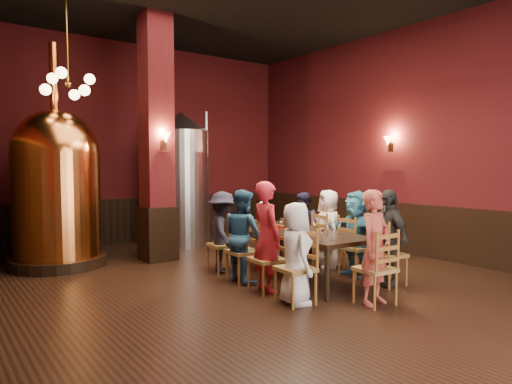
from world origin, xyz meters
TOP-DOWN VIEW (x-y plane):
  - room at (0.00, 0.00)m, footprint 10.00×10.02m
  - wainscot_right at (3.96, 0.00)m, footprint 0.08×9.90m
  - wainscot_back at (0.00, 4.96)m, footprint 7.90×0.08m
  - column at (-0.30, 2.80)m, footprint 0.58×0.58m
  - pendant_cluster at (-1.80, 2.90)m, footprint 0.90×0.90m
  - sconce_wall at (3.90, 0.80)m, footprint 0.20×0.20m
  - sconce_column at (-0.30, 2.50)m, footprint 0.20×0.20m
  - dining_table at (0.93, 0.20)m, footprint 1.18×2.47m
  - chair_0 at (0.00, -0.73)m, footprint 0.49×0.49m
  - person_0 at (0.00, -0.73)m, footprint 0.61×0.74m
  - chair_1 at (0.05, -0.07)m, footprint 0.49×0.49m
  - person_1 at (0.05, -0.07)m, footprint 0.45×0.61m
  - chair_2 at (0.10, 0.59)m, footprint 0.49×0.49m
  - person_2 at (0.10, 0.59)m, footprint 0.35×0.69m
  - chair_3 at (0.16, 1.26)m, footprint 0.49×0.49m
  - person_3 at (0.16, 1.26)m, footprint 0.77×0.98m
  - chair_4 at (1.70, -0.86)m, footprint 0.49×0.49m
  - person_4 at (1.70, -0.86)m, footprint 0.57×0.90m
  - chair_5 at (1.75, -0.20)m, footprint 0.49×0.49m
  - person_5 at (1.75, -0.20)m, footprint 0.57×1.31m
  - chair_6 at (1.80, 0.46)m, footprint 0.49×0.49m
  - person_6 at (1.80, 0.46)m, footprint 0.65×0.77m
  - chair_7 at (1.85, 1.13)m, footprint 0.49×0.49m
  - person_7 at (1.85, 1.13)m, footprint 0.35×0.64m
  - chair_8 at (0.81, -1.35)m, footprint 0.49×0.49m
  - person_8 at (0.81, -1.35)m, footprint 0.58×0.43m
  - copper_kettle at (-1.92, 3.35)m, footprint 1.85×1.85m
  - steel_vessel at (0.77, 3.91)m, footprint 1.54×1.54m
  - rose_vase at (0.98, 1.20)m, footprint 0.23×0.23m
  - wine_glass_0 at (0.51, -0.69)m, footprint 0.07×0.07m
  - wine_glass_1 at (0.81, 0.53)m, footprint 0.07×0.07m
  - wine_glass_2 at (0.64, 0.83)m, footprint 0.07×0.07m
  - wine_glass_3 at (0.72, 0.22)m, footprint 0.07×0.07m
  - wine_glass_4 at (1.32, 0.87)m, footprint 0.07×0.07m
  - wine_glass_5 at (1.13, -0.43)m, footprint 0.07×0.07m
  - wine_glass_6 at (0.68, -0.71)m, footprint 0.07×0.07m
  - wine_glass_7 at (1.02, -0.01)m, footprint 0.07×0.07m
  - wine_glass_8 at (0.92, -0.38)m, footprint 0.07×0.07m
  - wine_glass_9 at (1.16, 0.67)m, footprint 0.07×0.07m

SIDE VIEW (x-z plane):
  - chair_0 at x=0.00m, z-range 0.00..0.92m
  - chair_1 at x=0.05m, z-range 0.00..0.92m
  - chair_2 at x=0.10m, z-range 0.00..0.92m
  - chair_3 at x=0.16m, z-range 0.00..0.92m
  - chair_4 at x=1.70m, z-range 0.00..0.92m
  - chair_5 at x=1.75m, z-range 0.00..0.92m
  - chair_6 at x=1.80m, z-range 0.00..0.92m
  - chair_7 at x=1.85m, z-range 0.00..0.92m
  - chair_8 at x=0.81m, z-range 0.00..0.92m
  - wainscot_right at x=3.96m, z-range 0.00..1.00m
  - wainscot_back at x=0.00m, z-range 0.00..1.00m
  - person_7 at x=1.85m, z-range 0.00..1.27m
  - person_0 at x=0.00m, z-range 0.00..1.30m
  - person_3 at x=0.16m, z-range 0.00..1.34m
  - person_6 at x=1.80m, z-range 0.00..1.34m
  - person_5 at x=1.75m, z-range 0.00..1.37m
  - dining_table at x=0.93m, z-range 0.31..1.06m
  - person_2 at x=0.10m, z-range 0.00..1.41m
  - person_4 at x=1.70m, z-range 0.00..1.42m
  - person_8 at x=0.81m, z-range 0.00..1.46m
  - person_1 at x=0.05m, z-range 0.00..1.55m
  - wine_glass_0 at x=0.51m, z-range 0.75..0.92m
  - wine_glass_1 at x=0.81m, z-range 0.75..0.92m
  - wine_glass_2 at x=0.64m, z-range 0.75..0.92m
  - wine_glass_3 at x=0.72m, z-range 0.75..0.92m
  - wine_glass_4 at x=1.32m, z-range 0.75..0.92m
  - wine_glass_5 at x=1.13m, z-range 0.75..0.92m
  - wine_glass_6 at x=0.68m, z-range 0.75..0.92m
  - wine_glass_7 at x=1.02m, z-range 0.75..0.92m
  - wine_glass_8 at x=0.92m, z-range 0.75..0.92m
  - wine_glass_9 at x=1.16m, z-range 0.75..0.92m
  - rose_vase at x=0.98m, z-range 0.81..1.20m
  - copper_kettle at x=-1.92m, z-range -0.52..3.33m
  - steel_vessel at x=0.77m, z-range 0.00..2.90m
  - sconce_wall at x=3.90m, z-range 2.02..2.38m
  - sconce_column at x=-0.30m, z-range 2.02..2.38m
  - room at x=0.00m, z-range 0.00..4.50m
  - column at x=-0.30m, z-range 0.00..4.50m
  - pendant_cluster at x=-1.80m, z-range 2.25..3.95m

